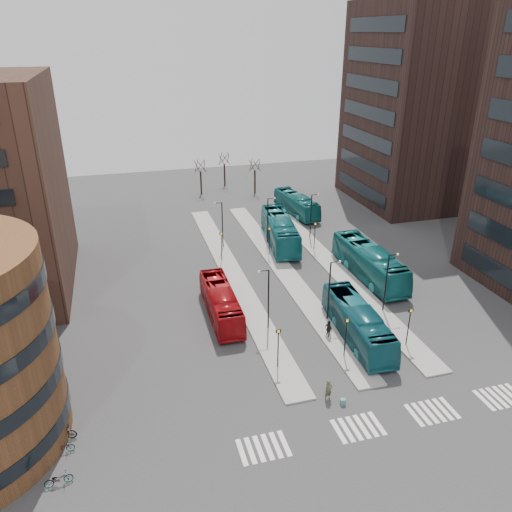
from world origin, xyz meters
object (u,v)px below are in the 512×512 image
object	(u,v)px
red_bus	(221,302)
traveller	(328,390)
commuter_c	(350,328)
commuter_a	(224,327)
teal_bus_c	(369,262)
bicycle_mid	(63,433)
suitcase	(343,402)
teal_bus_a	(357,322)
teal_bus_b	(280,230)
commuter_b	(329,329)
bicycle_near	(58,479)
teal_bus_d	(296,204)
bicycle_far	(62,447)

from	to	relation	value
red_bus	traveller	world-z (taller)	red_bus
commuter_c	red_bus	bearing A→B (deg)	-77.70
commuter_a	commuter_c	world-z (taller)	commuter_a
teal_bus_c	bicycle_mid	distance (m)	36.01
suitcase	red_bus	distance (m)	16.31
teal_bus_a	traveller	xyz separation A→B (m)	(-5.83, -7.09, -0.75)
teal_bus_c	bicycle_mid	bearing A→B (deg)	-153.00
red_bus	commuter_a	size ratio (longest dim) A/B	5.97
teal_bus_b	commuter_b	distance (m)	22.54
teal_bus_a	teal_bus_b	world-z (taller)	teal_bus_b
red_bus	bicycle_near	size ratio (longest dim) A/B	6.31
teal_bus_c	commuter_a	bearing A→B (deg)	-159.21
commuter_a	commuter_c	size ratio (longest dim) A/B	1.04
teal_bus_a	teal_bus_d	world-z (taller)	teal_bus_a
teal_bus_b	traveller	distance (m)	30.75
teal_bus_d	commuter_c	distance (m)	33.87
commuter_a	bicycle_mid	bearing A→B (deg)	16.82
traveller	commuter_b	distance (m)	8.48
teal_bus_d	bicycle_near	bearing A→B (deg)	-132.91
bicycle_far	traveller	bearing A→B (deg)	-90.73
teal_bus_b	commuter_a	world-z (taller)	teal_bus_b
teal_bus_b	bicycle_far	size ratio (longest dim) A/B	7.97
traveller	suitcase	bearing A→B (deg)	-57.59
commuter_a	commuter_c	bearing A→B (deg)	145.08
teal_bus_c	bicycle_near	distance (m)	38.00
bicycle_far	commuter_b	bearing A→B (deg)	-71.73
teal_bus_b	bicycle_near	distance (m)	41.44
teal_bus_b	commuter_c	bearing A→B (deg)	-83.59
commuter_a	bicycle_mid	xyz separation A→B (m)	(-13.41, -9.58, -0.35)
bicycle_near	bicycle_far	distance (m)	2.65
commuter_b	bicycle_near	distance (m)	24.84
teal_bus_c	teal_bus_d	world-z (taller)	teal_bus_c
traveller	bicycle_near	bearing A→B (deg)	175.98
bicycle_near	commuter_a	bearing A→B (deg)	-51.94
teal_bus_b	commuter_a	size ratio (longest dim) A/B	7.30
commuter_c	traveller	bearing A→B (deg)	9.08
commuter_c	teal_bus_a	bearing A→B (deg)	94.47
teal_bus_a	bicycle_mid	world-z (taller)	teal_bus_a
teal_bus_a	bicycle_mid	size ratio (longest dim) A/B	6.27
teal_bus_a	traveller	distance (m)	9.20
red_bus	teal_bus_b	distance (m)	19.52
teal_bus_c	teal_bus_d	distance (m)	22.61
teal_bus_b	bicycle_mid	xyz separation A→B (m)	(-25.13, -29.03, -1.28)
traveller	commuter_c	distance (m)	9.20
commuter_c	bicycle_near	size ratio (longest dim) A/B	1.02
red_bus	teal_bus_d	size ratio (longest dim) A/B	0.98
traveller	commuter_a	distance (m)	12.12
red_bus	traveller	size ratio (longest dim) A/B	6.22
teal_bus_a	teal_bus_b	distance (m)	23.06
commuter_c	bicycle_mid	size ratio (longest dim) A/B	0.94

